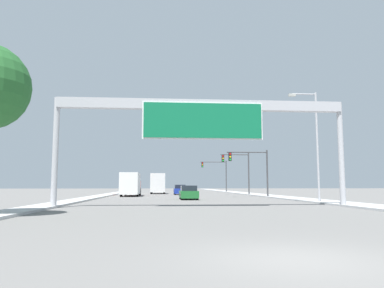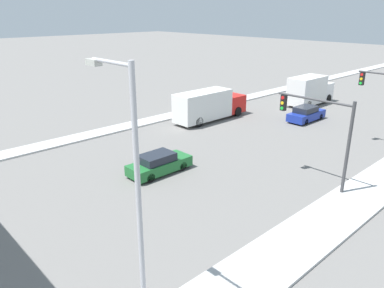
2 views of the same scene
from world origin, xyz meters
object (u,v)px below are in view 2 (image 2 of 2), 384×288
Objects in this scene: truck_box_secondary at (209,105)px; truck_box_primary at (310,90)px; car_mid_center at (159,164)px; street_lamp_right at (133,187)px; traffic_light_near_intersection at (323,126)px; car_far_left at (306,114)px.

truck_box_primary is at bearing 75.61° from truck_box_secondary.
street_lamp_right is (10.08, -8.84, 4.81)m from car_mid_center.
street_lamp_right reaches higher than car_mid_center.
street_lamp_right is at bearing -84.14° from traffic_light_near_intersection.
traffic_light_near_intersection reaches higher than truck_box_secondary.
street_lamp_right is (17.08, -20.89, 3.91)m from truck_box_secondary.
car_mid_center is 14.24m from street_lamp_right.
street_lamp_right reaches higher than truck_box_primary.
car_far_left is 0.53× the size of truck_box_secondary.
truck_box_primary is 14.09m from truck_box_secondary.
truck_box_primary is 1.20× the size of traffic_light_near_intersection.
car_far_left is 10.04m from truck_box_secondary.
traffic_light_near_intersection is at bearing -20.60° from truck_box_secondary.
street_lamp_right is at bearing -50.73° from truck_box_secondary.
truck_box_secondary is (-7.00, -7.14, 0.86)m from car_far_left.
truck_box_primary reaches higher than car_far_left.
car_far_left is 0.66× the size of truck_box_primary.
truck_box_secondary is at bearing -134.43° from car_far_left.
truck_box_primary is (-3.50, 6.51, 1.01)m from car_far_left.
car_mid_center is (0.00, -19.18, -0.03)m from car_far_left.
street_lamp_right reaches higher than traffic_light_near_intersection.
car_mid_center is 13.96m from truck_box_secondary.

